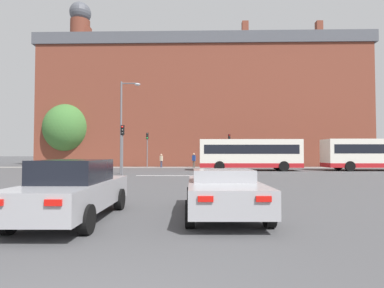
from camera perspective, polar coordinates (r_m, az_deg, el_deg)
stop_line_strip at (r=23.62m, az=-1.61°, el=-6.04°), size 7.50×0.30×0.01m
far_pavement at (r=37.78m, az=-0.53°, el=-4.48°), size 68.33×2.50×0.01m
brick_civic_building at (r=46.21m, az=1.81°, el=7.61°), size 46.90×11.42×25.34m
car_saloon_left at (r=8.46m, az=-21.59°, el=-8.07°), size 1.96×4.64×1.56m
car_roadster_right at (r=8.48m, az=6.00°, el=-8.96°), size 2.14×4.44×1.27m
bus_crossing_lead at (r=31.18m, az=10.89°, el=-1.88°), size 10.18×2.72×3.17m
bus_crossing_trailing at (r=35.80m, az=31.39°, el=-1.60°), size 10.04×2.75×3.21m
traffic_light_near_left at (r=24.65m, az=-13.12°, el=0.49°), size 0.26×0.31×4.02m
traffic_light_far_right at (r=37.66m, az=7.12°, el=-0.19°), size 0.26×0.31×4.19m
traffic_light_far_left at (r=37.72m, az=-8.52°, el=-0.04°), size 0.26×0.31×4.35m
street_lamp_junction at (r=26.61m, az=-12.81°, el=4.76°), size 1.74×0.36×7.98m
pedestrian_waiting at (r=37.20m, az=0.36°, el=-2.89°), size 0.46×0.38×1.79m
pedestrian_walking_east at (r=37.70m, az=12.15°, el=-2.86°), size 0.46×0.39×1.77m
pedestrian_walking_west at (r=37.69m, az=-5.86°, el=-2.95°), size 0.37×0.46×1.72m
tree_by_building at (r=45.01m, az=-22.64°, el=2.81°), size 6.37×6.37×8.64m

